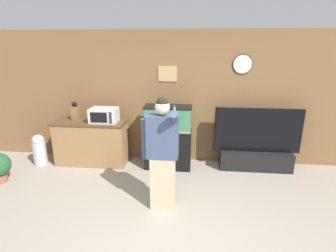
# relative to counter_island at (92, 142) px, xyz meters

# --- Properties ---
(ground_plane) EXTENTS (18.00, 18.00, 0.00)m
(ground_plane) POSITION_rel_counter_island_xyz_m (1.79, -2.04, -0.45)
(ground_plane) COLOR gray
(wall_back_paneled) EXTENTS (10.00, 0.08, 2.60)m
(wall_back_paneled) POSITION_rel_counter_island_xyz_m (1.80, 0.39, 0.86)
(wall_back_paneled) COLOR brown
(wall_back_paneled) RESTS_ON ground_plane
(counter_island) EXTENTS (1.43, 0.57, 0.89)m
(counter_island) POSITION_rel_counter_island_xyz_m (0.00, 0.00, 0.00)
(counter_island) COLOR olive
(counter_island) RESTS_ON ground_plane
(microwave) EXTENTS (0.51, 0.37, 0.27)m
(microwave) POSITION_rel_counter_island_xyz_m (0.31, -0.03, 0.58)
(microwave) COLOR silver
(microwave) RESTS_ON counter_island
(knife_block) EXTENTS (0.13, 0.10, 0.36)m
(knife_block) POSITION_rel_counter_island_xyz_m (-0.32, 0.06, 0.58)
(knife_block) COLOR brown
(knife_block) RESTS_ON counter_island
(aquarium_on_stand) EXTENTS (0.88, 0.40, 1.24)m
(aquarium_on_stand) POSITION_rel_counter_island_xyz_m (1.55, -0.03, 0.17)
(aquarium_on_stand) COLOR black
(aquarium_on_stand) RESTS_ON ground_plane
(tv_on_stand) EXTENTS (1.62, 0.40, 1.20)m
(tv_on_stand) POSITION_rel_counter_island_xyz_m (3.23, 0.09, -0.10)
(tv_on_stand) COLOR black
(tv_on_stand) RESTS_ON ground_plane
(person_standing) EXTENTS (0.52, 0.39, 1.66)m
(person_standing) POSITION_rel_counter_island_xyz_m (1.60, -1.38, 0.42)
(person_standing) COLOR #BCAD89
(person_standing) RESTS_ON ground_plane
(trash_bin) EXTENTS (0.26, 0.26, 0.62)m
(trash_bin) POSITION_rel_counter_island_xyz_m (-1.04, -0.16, -0.13)
(trash_bin) COLOR #B7B7BC
(trash_bin) RESTS_ON ground_plane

